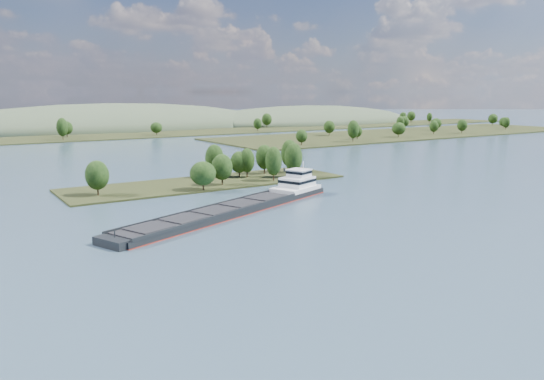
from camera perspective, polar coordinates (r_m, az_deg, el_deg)
ground at (r=138.57m, az=3.97°, el=-2.87°), size 1800.00×1800.00×0.00m
tree_island at (r=189.92m, az=-5.22°, el=1.99°), size 100.00×32.36×14.14m
right_bank at (r=425.50m, az=14.68°, el=5.98°), size 320.00×90.00×15.34m
back_shoreline at (r=398.74m, az=-20.00°, el=5.37°), size 900.00×60.00×15.92m
hill_east at (r=571.73m, az=3.99°, el=7.27°), size 260.00×140.00×36.00m
hill_west at (r=508.90m, az=-16.68°, el=6.46°), size 320.00×160.00×44.00m
cargo_barge at (r=146.69m, az=-2.94°, el=-1.56°), size 78.57×38.47×10.92m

